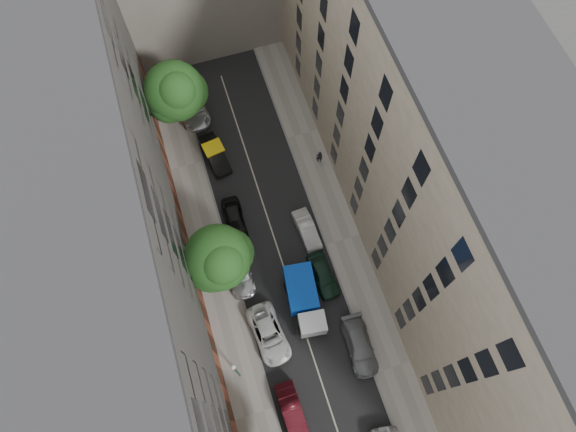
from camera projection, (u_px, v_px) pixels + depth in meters
name	position (u px, v px, depth m)	size (l,w,h in m)	color
ground	(281.00, 259.00, 42.97)	(120.00, 120.00, 0.00)	#4C4C49
road_surface	(281.00, 259.00, 42.96)	(8.00, 44.00, 0.02)	black
sidewalk_left	(217.00, 278.00, 42.24)	(3.00, 44.00, 0.15)	gray
sidewalk_right	(343.00, 240.00, 43.55)	(3.00, 44.00, 0.15)	gray
building_left	(113.00, 259.00, 32.46)	(8.00, 44.00, 20.00)	#4F4C49
building_right	(432.00, 166.00, 35.08)	(8.00, 44.00, 20.00)	#BCA992
tarp_truck	(304.00, 299.00, 40.18)	(2.80, 5.73, 2.54)	black
car_left_1	(292.00, 411.00, 37.63)	(1.47, 4.20, 1.38)	#4A0E17
car_left_2	(269.00, 334.00, 39.83)	(2.30, 5.00, 1.39)	silver
car_left_3	(240.00, 271.00, 41.84)	(1.91, 4.69, 1.36)	silver
car_left_4	(234.00, 220.00, 43.58)	(1.70, 4.23, 1.44)	black
car_left_5	(215.00, 154.00, 46.08)	(1.53, 4.40, 1.45)	black
car_left_6	(192.00, 107.00, 48.07)	(2.47, 5.35, 1.49)	silver
car_right_1	(359.00, 346.00, 39.46)	(1.96, 4.83, 1.40)	slate
car_right_2	(323.00, 275.00, 41.68)	(1.66, 4.13, 1.41)	black
car_right_3	(307.00, 230.00, 43.31)	(1.35, 3.86, 1.27)	silver
tree_mid	(220.00, 259.00, 37.30)	(5.25, 4.97, 7.97)	#382619
tree_far	(176.00, 93.00, 42.76)	(5.36, 5.10, 8.30)	#382619
lamp_post	(236.00, 370.00, 35.90)	(0.36, 0.36, 5.60)	#18542F
pedestrian	(319.00, 157.00, 45.75)	(0.57, 0.37, 1.55)	black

